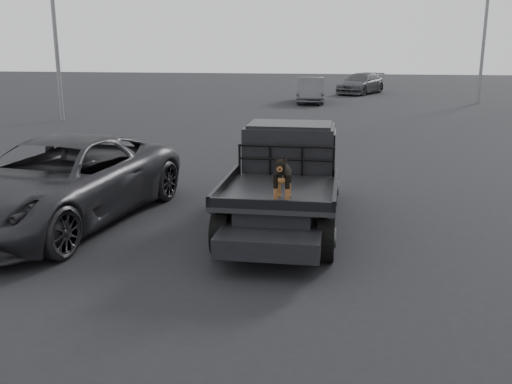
% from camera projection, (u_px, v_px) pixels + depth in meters
% --- Properties ---
extents(ground, '(120.00, 120.00, 0.00)m').
position_uv_depth(ground, '(257.00, 275.00, 8.40)').
color(ground, black).
rests_on(ground, ground).
extents(flatbed_ute, '(2.00, 5.40, 0.92)m').
position_uv_depth(flatbed_ute, '(284.00, 202.00, 10.60)').
color(flatbed_ute, black).
rests_on(flatbed_ute, ground).
extents(ute_cab, '(1.72, 1.30, 0.88)m').
position_uv_depth(ute_cab, '(290.00, 145.00, 11.28)').
color(ute_cab, black).
rests_on(ute_cab, flatbed_ute).
extents(headache_rack, '(1.80, 0.08, 0.55)m').
position_uv_depth(headache_rack, '(286.00, 161.00, 10.61)').
color(headache_rack, black).
rests_on(headache_rack, flatbed_ute).
extents(dog, '(0.32, 0.60, 0.74)m').
position_uv_depth(dog, '(283.00, 177.00, 8.91)').
color(dog, black).
rests_on(dog, flatbed_ute).
extents(parked_suv, '(3.48, 6.08, 1.60)m').
position_uv_depth(parked_suv, '(58.00, 182.00, 10.67)').
color(parked_suv, '#2A2A2E').
rests_on(parked_suv, ground).
extents(distant_car_a, '(1.76, 4.44, 1.44)m').
position_uv_depth(distant_car_a, '(311.00, 90.00, 33.11)').
color(distant_car_a, '#45464A').
rests_on(distant_car_a, ground).
extents(distant_car_b, '(3.79, 5.18, 1.39)m').
position_uv_depth(distant_car_b, '(361.00, 84.00, 39.02)').
color(distant_car_b, '#434348').
rests_on(distant_car_b, ground).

